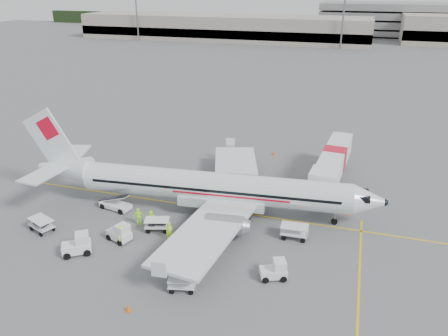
% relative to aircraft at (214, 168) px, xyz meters
% --- Properties ---
extents(ground, '(360.00, 360.00, 0.00)m').
position_rel_aircraft_xyz_m(ground, '(0.24, 0.60, -4.81)').
color(ground, '#56595B').
extents(stripe_lead, '(44.00, 0.20, 0.01)m').
position_rel_aircraft_xyz_m(stripe_lead, '(0.24, 0.60, -4.80)').
color(stripe_lead, yellow).
rests_on(stripe_lead, ground).
extents(stripe_cross, '(0.20, 20.00, 0.01)m').
position_rel_aircraft_xyz_m(stripe_cross, '(14.24, -7.40, -4.80)').
color(stripe_cross, yellow).
rests_on(stripe_cross, ground).
extents(terminal_west, '(110.00, 22.00, 9.00)m').
position_rel_aircraft_xyz_m(terminal_west, '(-39.76, 130.60, -0.31)').
color(terminal_west, gray).
rests_on(terminal_west, ground).
extents(parking_garage, '(62.00, 24.00, 14.00)m').
position_rel_aircraft_xyz_m(parking_garage, '(25.24, 160.60, 2.19)').
color(parking_garage, slate).
rests_on(parking_garage, ground).
extents(treeline, '(300.00, 3.00, 6.00)m').
position_rel_aircraft_xyz_m(treeline, '(0.24, 175.60, -1.81)').
color(treeline, black).
rests_on(treeline, ground).
extents(mast_west, '(3.20, 1.20, 22.00)m').
position_rel_aircraft_xyz_m(mast_west, '(-69.76, 118.60, 6.19)').
color(mast_west, slate).
rests_on(mast_west, ground).
extents(mast_center, '(3.20, 1.20, 22.00)m').
position_rel_aircraft_xyz_m(mast_center, '(5.24, 118.60, 6.19)').
color(mast_center, slate).
rests_on(mast_center, ground).
extents(aircraft, '(37.31, 30.51, 9.62)m').
position_rel_aircraft_xyz_m(aircraft, '(0.00, 0.00, 0.00)').
color(aircraft, white).
rests_on(aircraft, ground).
extents(jet_bridge, '(4.47, 16.61, 4.31)m').
position_rel_aircraft_xyz_m(jet_bridge, '(10.80, 10.21, -2.66)').
color(jet_bridge, white).
rests_on(jet_bridge, ground).
extents(belt_loader, '(4.60, 2.43, 2.36)m').
position_rel_aircraft_xyz_m(belt_loader, '(-9.81, -2.32, -3.63)').
color(belt_loader, white).
rests_on(belt_loader, ground).
extents(tug_fore, '(2.38, 1.88, 1.61)m').
position_rel_aircraft_xyz_m(tug_fore, '(7.75, -8.64, -4.01)').
color(tug_fore, white).
rests_on(tug_fore, ground).
extents(tug_mid, '(2.48, 1.90, 1.69)m').
position_rel_aircraft_xyz_m(tug_mid, '(-6.53, -7.34, -3.96)').
color(tug_mid, white).
rests_on(tug_mid, ground).
extents(tug_aft, '(2.75, 2.48, 1.85)m').
position_rel_aircraft_xyz_m(tug_aft, '(-8.92, -10.29, -3.89)').
color(tug_aft, white).
rests_on(tug_aft, ground).
extents(cart_loaded_a, '(2.53, 1.91, 1.17)m').
position_rel_aircraft_xyz_m(cart_loaded_a, '(-3.96, -4.85, -4.22)').
color(cart_loaded_a, white).
rests_on(cart_loaded_a, ground).
extents(cart_loaded_b, '(2.76, 2.21, 1.25)m').
position_rel_aircraft_xyz_m(cart_loaded_b, '(-14.19, -8.10, -4.18)').
color(cart_loaded_b, white).
rests_on(cart_loaded_b, ground).
extents(cart_empty_a, '(2.29, 1.67, 1.08)m').
position_rel_aircraft_xyz_m(cart_empty_a, '(1.47, -12.07, -4.27)').
color(cart_empty_a, white).
rests_on(cart_empty_a, ground).
extents(cart_empty_b, '(2.49, 1.54, 1.27)m').
position_rel_aircraft_xyz_m(cart_empty_b, '(8.42, -2.39, -4.17)').
color(cart_empty_b, white).
rests_on(cart_empty_b, ground).
extents(cone_nose, '(0.40, 0.40, 0.66)m').
position_rel_aircraft_xyz_m(cone_nose, '(12.85, 3.43, -4.48)').
color(cone_nose, '#EE5A06').
rests_on(cone_nose, ground).
extents(cone_port, '(0.39, 0.39, 0.63)m').
position_rel_aircraft_xyz_m(cone_port, '(2.72, 17.18, -4.49)').
color(cone_port, '#EE5A06').
rests_on(cone_port, ground).
extents(cone_stbd, '(0.36, 0.36, 0.59)m').
position_rel_aircraft_xyz_m(cone_stbd, '(-1.30, -15.35, -4.51)').
color(cone_stbd, '#EE5A06').
rests_on(cone_stbd, ground).
extents(crew_a, '(0.73, 0.61, 1.71)m').
position_rel_aircraft_xyz_m(crew_a, '(-2.19, -6.00, -3.95)').
color(crew_a, '#B1FF1D').
rests_on(crew_a, ground).
extents(crew_b, '(1.00, 0.94, 1.63)m').
position_rel_aircraft_xyz_m(crew_b, '(-4.79, -4.37, -3.99)').
color(crew_b, '#B1FF1D').
rests_on(crew_b, ground).
extents(crew_c, '(0.67, 1.15, 1.78)m').
position_rel_aircraft_xyz_m(crew_c, '(-5.97, -7.77, -3.92)').
color(crew_c, '#B1FF1D').
rests_on(crew_c, ground).
extents(crew_d, '(1.09, 0.83, 1.72)m').
position_rel_aircraft_xyz_m(crew_d, '(-6.09, -4.38, -3.95)').
color(crew_d, '#B1FF1D').
rests_on(crew_d, ground).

